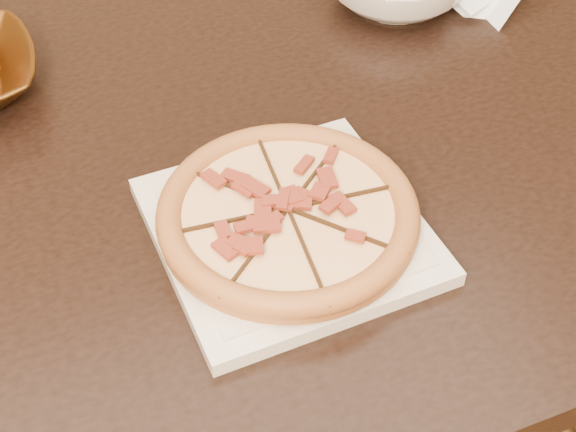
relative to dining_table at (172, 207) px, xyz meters
name	(u,v)px	position (x,y,z in m)	size (l,w,h in m)	color
dining_table	(172,207)	(0.00, 0.00, 0.00)	(1.50, 1.01, 0.75)	black
plate	(288,229)	(0.09, -0.18, 0.11)	(0.29, 0.29, 0.02)	silver
pizza	(288,213)	(0.09, -0.18, 0.13)	(0.27, 0.27, 0.03)	#AA7044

